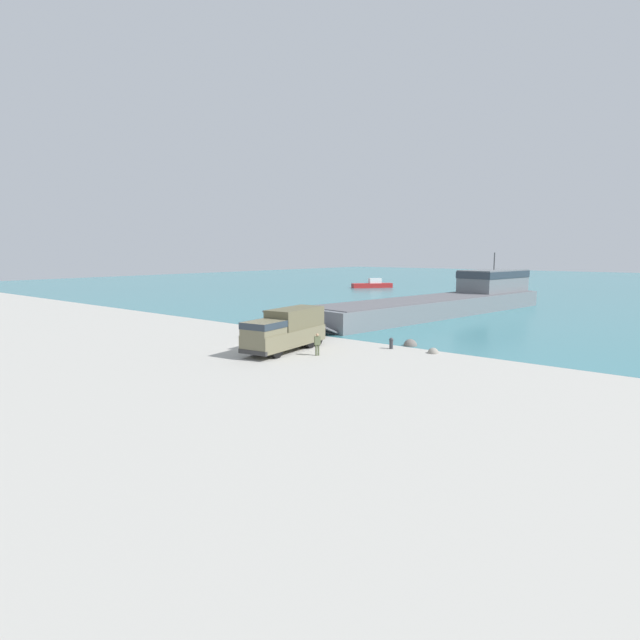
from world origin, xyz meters
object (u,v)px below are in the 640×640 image
landing_craft (453,298)px  soldier_on_ramp (317,343)px  moored_boat_a (373,285)px  mooring_bollard (391,343)px  military_truck (286,330)px

landing_craft → soldier_on_ramp: 31.87m
moored_boat_a → mooring_bollard: moored_boat_a is taller
military_truck → moored_boat_a: size_ratio=1.05×
military_truck → mooring_bollard: size_ratio=9.41×
soldier_on_ramp → moored_boat_a: size_ratio=0.21×
military_truck → moored_boat_a: military_truck is taller
landing_craft → military_truck: 31.78m
military_truck → landing_craft: bearing=173.3°
soldier_on_ramp → moored_boat_a: 71.52m
mooring_bollard → military_truck: bearing=-135.8°
soldier_on_ramp → moored_boat_a: bearing=154.4°
military_truck → mooring_bollard: bearing=126.8°
landing_craft → military_truck: (0.39, -31.77, -0.14)m
landing_craft → mooring_bollard: 26.73m
military_truck → mooring_bollard: (6.03, 5.86, -1.19)m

